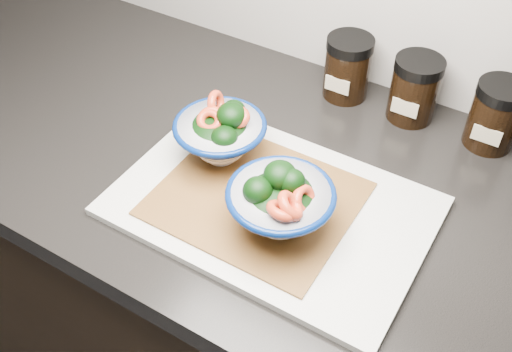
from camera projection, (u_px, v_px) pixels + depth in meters
The scene contains 8 objects.
countertop at pixel (378, 223), 0.89m from camera, with size 3.50×0.60×0.04m, color black.
cutting_board at pixel (272, 206), 0.88m from camera, with size 0.45×0.30×0.01m, color silver.
bamboo_mat at pixel (256, 199), 0.88m from camera, with size 0.28×0.24×0.00m, color olive.
bowl_left at pixel (221, 134), 0.91m from camera, with size 0.14×0.14×0.11m.
bowl_right at pixel (280, 203), 0.80m from camera, with size 0.15×0.15×0.11m.
spice_jar_a at pixel (348, 67), 1.04m from camera, with size 0.08×0.08×0.11m.
spice_jar_b at pixel (415, 89), 1.00m from camera, with size 0.08×0.08×0.11m.
spice_jar_c at pixel (496, 115), 0.95m from camera, with size 0.08×0.08×0.11m.
Camera 1 is at (0.15, 0.85, 1.55)m, focal length 42.00 mm.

